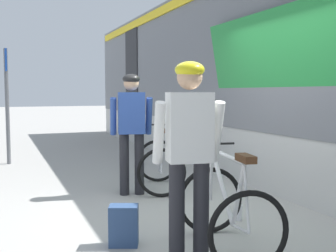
% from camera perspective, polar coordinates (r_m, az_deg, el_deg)
% --- Properties ---
extents(ground_plane, '(80.00, 80.00, 0.00)m').
position_cam_1_polar(ground_plane, '(5.15, 2.83, -12.15)').
color(ground_plane, '#A09E99').
extents(cyclist_near_in_white, '(0.65, 0.38, 1.76)m').
position_cam_1_polar(cyclist_near_in_white, '(3.51, 3.01, -2.54)').
color(cyclist_near_in_white, '#232328').
rests_on(cyclist_near_in_white, ground).
extents(cyclist_far_in_blue, '(0.65, 0.40, 1.76)m').
position_cam_1_polar(cyclist_far_in_blue, '(5.90, -5.16, 0.42)').
color(cyclist_far_in_blue, '#232328').
rests_on(cyclist_far_in_blue, ground).
extents(bicycle_near_white, '(0.90, 1.18, 0.99)m').
position_cam_1_polar(bicycle_near_white, '(3.91, 8.36, -11.58)').
color(bicycle_near_white, black).
rests_on(bicycle_near_white, ground).
extents(bicycle_far_silver, '(1.01, 1.24, 0.99)m').
position_cam_1_polar(bicycle_far_silver, '(6.29, -1.20, -5.28)').
color(bicycle_far_silver, black).
rests_on(bicycle_far_silver, ground).
extents(backpack_on_platform, '(0.33, 0.27, 0.40)m').
position_cam_1_polar(backpack_on_platform, '(4.10, -6.25, -13.75)').
color(backpack_on_platform, navy).
rests_on(backpack_on_platform, ground).
extents(water_bottle_near_the_bikes, '(0.07, 0.07, 0.19)m').
position_cam_1_polar(water_bottle_near_the_bikes, '(4.92, 9.97, -11.90)').
color(water_bottle_near_the_bikes, silver).
rests_on(water_bottle_near_the_bikes, ground).
extents(water_bottle_by_the_backpack, '(0.07, 0.07, 0.22)m').
position_cam_1_polar(water_bottle_by_the_backpack, '(4.22, -5.14, -14.45)').
color(water_bottle_by_the_backpack, '#338CCC').
rests_on(water_bottle_by_the_backpack, ground).
extents(platform_sign_post, '(0.08, 0.70, 2.40)m').
position_cam_1_polar(platform_sign_post, '(9.04, -21.78, 5.22)').
color(platform_sign_post, '#595B60').
rests_on(platform_sign_post, ground).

